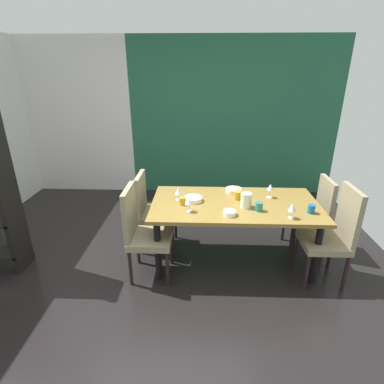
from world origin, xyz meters
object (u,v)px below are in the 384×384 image
chair_right_near (334,233)px  pitcher_north (246,200)px  dining_table (235,210)px  wine_glass_west (292,207)px  cup_front (259,207)px  chair_left_far (152,208)px  wine_glass_center (189,201)px  cup_near_window (311,209)px  serving_bowl_east (234,190)px  serving_bowl_right (193,199)px  wine_glass_left (270,188)px  serving_bowl_near_shelf (229,213)px  chair_left_near (142,230)px  wine_glass_corner (178,191)px  cup_rear (238,195)px  chair_right_far (313,211)px  cup_south (182,201)px

chair_right_near → pitcher_north: size_ratio=6.45×
dining_table → wine_glass_west: (0.51, -0.34, 0.20)m
cup_front → pitcher_north: (-0.12, 0.08, 0.03)m
chair_left_far → wine_glass_center: bearing=42.9°
dining_table → cup_near_window: bearing=-16.3°
serving_bowl_east → serving_bowl_right: bearing=-149.0°
serving_bowl_right → wine_glass_center: bearing=-97.9°
cup_near_window → wine_glass_left: bearing=131.6°
serving_bowl_right → cup_front: cup_front is taller
serving_bowl_east → serving_bowl_near_shelf: 0.62m
cup_front → chair_left_near: bearing=-175.3°
chair_left_far → serving_bowl_right: 0.62m
wine_glass_left → wine_glass_corner: (-1.02, -0.11, -0.01)m
serving_bowl_right → cup_rear: cup_rear is taller
pitcher_north → chair_right_near: bearing=-11.6°
chair_left_near → pitcher_north: (1.08, 0.18, 0.27)m
chair_right_far → wine_glass_center: bearing=109.4°
wine_glass_center → serving_bowl_right: size_ratio=0.79×
cup_front → cup_south: 0.80m
cup_front → wine_glass_corner: bearing=163.9°
wine_glass_left → serving_bowl_right: 0.87m
chair_left_near → wine_glass_left: bearing=108.1°
chair_left_far → cup_front: 1.31m
chair_left_near → cup_rear: bearing=110.8°
chair_right_far → serving_bowl_east: (-0.95, 0.03, 0.24)m
serving_bowl_right → cup_near_window: (1.20, -0.25, 0.02)m
chair_left_far → cup_rear: chair_left_far is taller
chair_right_far → wine_glass_corner: (-1.59, -0.23, 0.33)m
wine_glass_corner → cup_front: bearing=-16.1°
chair_right_far → serving_bowl_near_shelf: bearing=119.1°
serving_bowl_east → cup_near_window: size_ratio=2.16×
chair_left_far → chair_right_near: (1.95, -0.57, 0.03)m
wine_glass_center → cup_south: wine_glass_center is taller
serving_bowl_east → wine_glass_center: bearing=-132.9°
chair_left_far → pitcher_north: 1.18m
chair_right_near → wine_glass_corner: size_ratio=6.74×
chair_left_near → cup_rear: size_ratio=10.76×
chair_right_near → cup_south: 1.58m
chair_right_far → cup_front: (-0.74, -0.47, 0.27)m
wine_glass_center → cup_rear: 0.63m
chair_left_near → wine_glass_center: size_ratio=6.51×
wine_glass_center → serving_bowl_near_shelf: size_ratio=1.20×
wine_glass_center → wine_glass_left: 0.98m
wine_glass_left → cup_near_window: (0.34, -0.38, -0.08)m
chair_right_far → wine_glass_center: size_ratio=5.95×
dining_table → serving_bowl_right: serving_bowl_right is taller
serving_bowl_east → serving_bowl_right: (-0.47, -0.28, 0.00)m
serving_bowl_near_shelf → cup_front: size_ratio=1.38×
chair_left_near → chair_right_near: bearing=90.0°
dining_table → serving_bowl_east: bearing=87.5°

